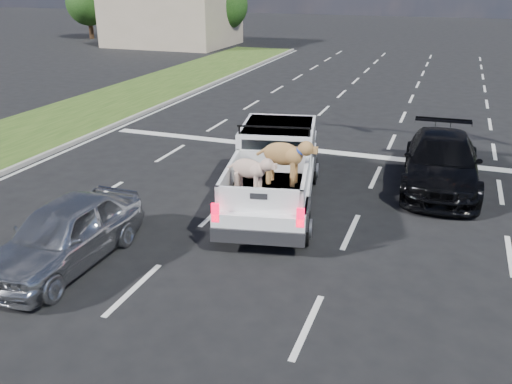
% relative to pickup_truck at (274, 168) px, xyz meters
% --- Properties ---
extents(ground, '(160.00, 160.00, 0.00)m').
position_rel_pickup_truck_xyz_m(ground, '(0.52, -4.98, -1.01)').
color(ground, black).
rests_on(ground, ground).
extents(road_markings, '(17.75, 60.00, 0.01)m').
position_rel_pickup_truck_xyz_m(road_markings, '(0.52, 1.58, -1.00)').
color(road_markings, silver).
rests_on(road_markings, ground).
extents(curb_left, '(0.15, 60.00, 0.14)m').
position_rel_pickup_truck_xyz_m(curb_left, '(-8.53, 1.02, -0.94)').
color(curb_left, gray).
rests_on(curb_left, ground).
extents(building_left, '(10.00, 8.00, 4.40)m').
position_rel_pickup_truck_xyz_m(building_left, '(-19.48, 31.02, 1.19)').
color(building_left, tan).
rests_on(building_left, ground).
extents(tree_far_a, '(4.20, 4.20, 5.40)m').
position_rel_pickup_truck_xyz_m(tree_far_a, '(-29.48, 33.02, 2.28)').
color(tree_far_a, '#332114').
rests_on(tree_far_a, ground).
extents(tree_far_b, '(4.20, 4.20, 5.40)m').
position_rel_pickup_truck_xyz_m(tree_far_b, '(-23.48, 33.02, 2.28)').
color(tree_far_b, '#332114').
rests_on(tree_far_b, ground).
extents(tree_far_c, '(4.20, 4.20, 5.40)m').
position_rel_pickup_truck_xyz_m(tree_far_c, '(-15.48, 33.02, 2.28)').
color(tree_far_c, '#332114').
rests_on(tree_far_c, ground).
extents(pickup_truck, '(3.15, 5.98, 2.13)m').
position_rel_pickup_truck_xyz_m(pickup_truck, '(0.00, 0.00, 0.00)').
color(pickup_truck, black).
rests_on(pickup_truck, ground).
extents(silver_sedan, '(1.69, 4.11, 1.39)m').
position_rel_pickup_truck_xyz_m(silver_sedan, '(-3.09, -4.55, -0.31)').
color(silver_sedan, '#ACAEB3').
rests_on(silver_sedan, ground).
extents(black_coupe, '(2.30, 5.19, 1.48)m').
position_rel_pickup_truck_xyz_m(black_coupe, '(4.10, 2.90, -0.27)').
color(black_coupe, black).
rests_on(black_coupe, ground).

